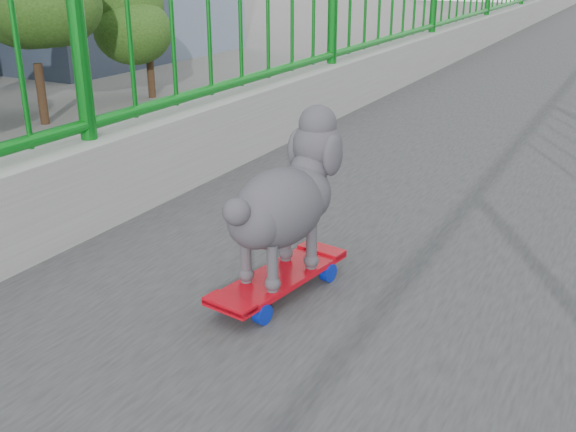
{
  "coord_description": "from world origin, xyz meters",
  "views": [
    {
      "loc": [
        0.27,
        -3.67,
        7.89
      ],
      "look_at": [
        -0.54,
        -2.15,
        7.22
      ],
      "focal_mm": 42.0,
      "sensor_mm": 36.0,
      "label": 1
    }
  ],
  "objects_px": {
    "skateboard": "(280,279)",
    "car_1": "(72,336)",
    "poodle": "(285,198)",
    "car_3": "(117,175)",
    "car_6": "(295,195)",
    "car_0": "(401,199)",
    "car_2": "(37,264)"
  },
  "relations": [
    {
      "from": "skateboard",
      "to": "car_1",
      "type": "bearing_deg",
      "value": 150.08
    },
    {
      "from": "car_0",
      "to": "car_6",
      "type": "relative_size",
      "value": 0.88
    },
    {
      "from": "poodle",
      "to": "car_6",
      "type": "distance_m",
      "value": 19.9
    },
    {
      "from": "car_1",
      "to": "car_0",
      "type": "bearing_deg",
      "value": 73.67
    },
    {
      "from": "poodle",
      "to": "car_1",
      "type": "distance_m",
      "value": 12.88
    },
    {
      "from": "car_0",
      "to": "car_2",
      "type": "bearing_deg",
      "value": -125.81
    },
    {
      "from": "car_1",
      "to": "car_2",
      "type": "height_order",
      "value": "car_2"
    },
    {
      "from": "car_1",
      "to": "car_2",
      "type": "bearing_deg",
      "value": 147.38
    },
    {
      "from": "car_1",
      "to": "car_6",
      "type": "xyz_separation_m",
      "value": [
        0.0,
        9.78,
        0.01
      ]
    },
    {
      "from": "skateboard",
      "to": "car_6",
      "type": "xyz_separation_m",
      "value": [
        -8.66,
        16.69,
        -6.35
      ]
    },
    {
      "from": "car_6",
      "to": "car_3",
      "type": "bearing_deg",
      "value": -169.76
    },
    {
      "from": "car_2",
      "to": "car_6",
      "type": "height_order",
      "value": "car_2"
    },
    {
      "from": "car_1",
      "to": "car_2",
      "type": "xyz_separation_m",
      "value": [
        -3.2,
        2.05,
        0.06
      ]
    },
    {
      "from": "skateboard",
      "to": "car_6",
      "type": "height_order",
      "value": "skateboard"
    },
    {
      "from": "poodle",
      "to": "car_3",
      "type": "bearing_deg",
      "value": 142.85
    },
    {
      "from": "car_3",
      "to": "car_1",
      "type": "bearing_deg",
      "value": 126.58
    },
    {
      "from": "car_2",
      "to": "car_3",
      "type": "bearing_deg",
      "value": -64.05
    },
    {
      "from": "skateboard",
      "to": "car_2",
      "type": "height_order",
      "value": "skateboard"
    },
    {
      "from": "car_0",
      "to": "car_3",
      "type": "distance_m",
      "value": 9.87
    },
    {
      "from": "skateboard",
      "to": "poodle",
      "type": "bearing_deg",
      "value": 90.0
    },
    {
      "from": "car_3",
      "to": "car_6",
      "type": "xyz_separation_m",
      "value": [
        6.4,
        1.16,
        -0.06
      ]
    },
    {
      "from": "poodle",
      "to": "skateboard",
      "type": "bearing_deg",
      "value": -90.0
    },
    {
      "from": "car_0",
      "to": "car_2",
      "type": "relative_size",
      "value": 0.82
    },
    {
      "from": "car_0",
      "to": "car_3",
      "type": "relative_size",
      "value": 0.84
    },
    {
      "from": "skateboard",
      "to": "car_0",
      "type": "xyz_separation_m",
      "value": [
        -5.46,
        17.83,
        -6.3
      ]
    },
    {
      "from": "car_0",
      "to": "car_2",
      "type": "xyz_separation_m",
      "value": [
        -6.4,
        -8.87,
        -0.0
      ]
    },
    {
      "from": "poodle",
      "to": "car_1",
      "type": "relative_size",
      "value": 0.12
    },
    {
      "from": "car_1",
      "to": "poodle",
      "type": "bearing_deg",
      "value": -38.5
    },
    {
      "from": "skateboard",
      "to": "car_1",
      "type": "xyz_separation_m",
      "value": [
        -8.66,
        6.91,
        -6.36
      ]
    },
    {
      "from": "skateboard",
      "to": "car_1",
      "type": "distance_m",
      "value": 12.77
    },
    {
      "from": "skateboard",
      "to": "car_0",
      "type": "height_order",
      "value": "skateboard"
    },
    {
      "from": "skateboard",
      "to": "poodle",
      "type": "relative_size",
      "value": 1.02
    }
  ]
}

